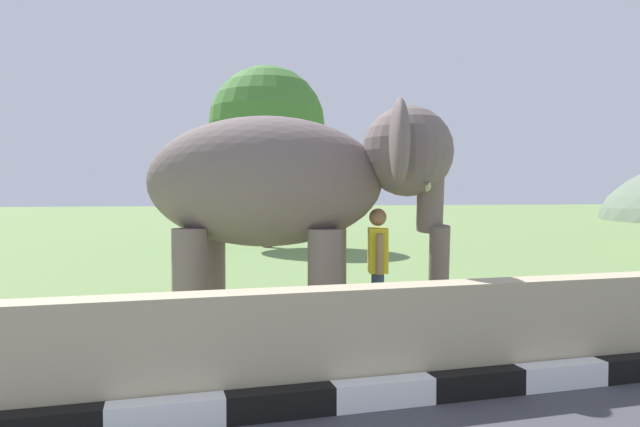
% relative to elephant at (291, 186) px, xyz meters
% --- Properties ---
extents(barrier_parapet, '(28.00, 0.36, 1.00)m').
position_rel_elephant_xyz_m(barrier_parapet, '(-0.62, -2.46, -1.45)').
color(barrier_parapet, tan).
rests_on(barrier_parapet, ground_plane).
extents(elephant, '(4.06, 3.10, 2.97)m').
position_rel_elephant_xyz_m(elephant, '(0.00, 0.00, 0.00)').
color(elephant, '#6D5D5C').
rests_on(elephant, ground_plane).
extents(person_handler, '(0.34, 0.64, 1.66)m').
position_rel_elephant_xyz_m(person_handler, '(1.10, -0.29, -1.03)').
color(person_handler, navy).
rests_on(person_handler, ground_plane).
extents(tree_distant, '(4.09, 4.09, 6.42)m').
position_rel_elephant_xyz_m(tree_distant, '(2.11, 12.93, 2.41)').
color(tree_distant, brown).
rests_on(tree_distant, ground_plane).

